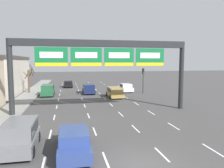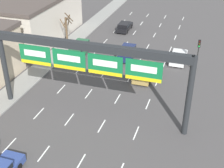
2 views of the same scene
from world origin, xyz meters
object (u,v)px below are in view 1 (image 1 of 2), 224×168
object	(u,v)px
sign_gantry	(103,56)
suv_green	(48,90)
suv_grey	(20,134)
suv_navy	(89,88)
tree_bare_closest	(29,78)
car_white	(126,87)
car_black	(68,84)
suv_gold	(115,92)
traffic_light_near_gantry	(143,75)
car_blue	(74,140)

from	to	relation	value
sign_gantry	suv_green	bearing A→B (deg)	117.24
suv_green	suv_grey	bearing A→B (deg)	-89.32
suv_navy	sign_gantry	bearing A→B (deg)	-89.28
tree_bare_closest	suv_green	bearing A→B (deg)	-44.36
suv_green	tree_bare_closest	distance (m)	4.86
sign_gantry	suv_navy	bearing A→B (deg)	90.72
tree_bare_closest	suv_grey	bearing A→B (deg)	-82.01
suv_grey	suv_navy	bearing A→B (deg)	74.63
suv_navy	car_white	distance (m)	6.79
car_white	car_black	world-z (taller)	car_white
suv_grey	suv_gold	bearing A→B (deg)	61.76
suv_grey	traffic_light_near_gantry	size ratio (longest dim) A/B	1.00
suv_green	car_black	xyz separation A→B (m)	(3.23, 11.13, -0.23)
suv_gold	suv_grey	bearing A→B (deg)	-118.24
car_black	suv_green	bearing A→B (deg)	-106.16
car_white	car_black	size ratio (longest dim) A/B	0.99
car_blue	tree_bare_closest	distance (m)	27.29
car_black	suv_gold	bearing A→B (deg)	-65.64
car_white	car_blue	xyz separation A→B (m)	(-9.88, -25.00, -0.00)
car_white	tree_bare_closest	xyz separation A→B (m)	(-16.57, 1.39, 1.78)
suv_navy	car_black	distance (m)	10.78
sign_gantry	car_blue	size ratio (longest dim) A/B	3.96
suv_navy	car_blue	bearing A→B (deg)	-97.46
suv_gold	traffic_light_near_gantry	xyz separation A→B (m)	(5.67, 3.33, 2.19)
suv_green	traffic_light_near_gantry	distance (m)	15.85
sign_gantry	suv_green	world-z (taller)	sign_gantry
car_white	tree_bare_closest	distance (m)	16.73
suv_gold	car_blue	size ratio (longest dim) A/B	0.98
suv_navy	suv_grey	world-z (taller)	suv_grey
sign_gantry	suv_grey	bearing A→B (deg)	-125.87
car_white	car_black	bearing A→B (deg)	137.23
car_white	traffic_light_near_gantry	world-z (taller)	traffic_light_near_gantry
suv_green	suv_gold	xyz separation A→B (m)	(10.03, -3.89, -0.10)
suv_green	car_blue	size ratio (longest dim) A/B	1.00
car_blue	tree_bare_closest	size ratio (longest dim) A/B	0.98
suv_grey	car_black	distance (m)	33.33
suv_green	car_black	world-z (taller)	suv_green
suv_navy	tree_bare_closest	xyz separation A→B (m)	(-9.85, 2.32, 1.67)
suv_green	sign_gantry	bearing A→B (deg)	-62.76
suv_navy	suv_gold	size ratio (longest dim) A/B	0.90
suv_gold	tree_bare_closest	distance (m)	15.18
sign_gantry	suv_green	distance (m)	15.57
suv_navy	suv_green	bearing A→B (deg)	-172.32
car_blue	car_black	size ratio (longest dim) A/B	1.07
sign_gantry	suv_grey	size ratio (longest dim) A/B	4.39
car_blue	sign_gantry	bearing A→B (deg)	71.75
car_blue	car_black	xyz separation A→B (m)	(-0.19, 34.32, -0.04)
suv_navy	suv_grey	distance (m)	23.80
car_white	traffic_light_near_gantry	xyz separation A→B (m)	(2.41, -2.38, 2.27)
suv_green	car_blue	world-z (taller)	suv_green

